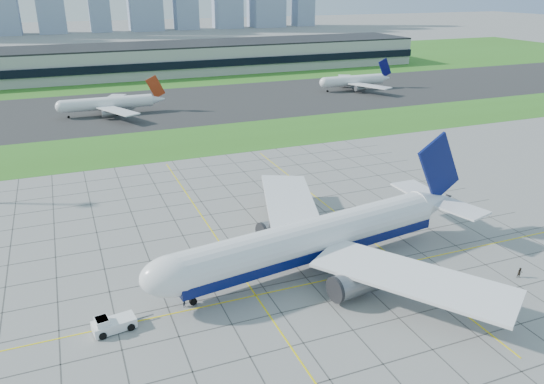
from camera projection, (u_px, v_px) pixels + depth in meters
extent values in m
plane|color=gray|center=(306.00, 278.00, 91.34)|extent=(1400.00, 1400.00, 0.00)
cube|color=#356E1F|center=(185.00, 142.00, 168.95)|extent=(700.00, 35.00, 0.04)
cube|color=#383838|center=(154.00, 107.00, 216.38)|extent=(700.00, 75.00, 0.04)
cube|color=#356E1F|center=(120.00, 69.00, 311.25)|extent=(700.00, 145.00, 0.04)
cube|color=#474744|center=(3.00, 306.00, 83.30)|extent=(0.18, 130.00, 0.02)
cube|color=#474744|center=(57.00, 296.00, 86.07)|extent=(0.18, 130.00, 0.02)
cube|color=#474744|center=(108.00, 286.00, 88.85)|extent=(0.18, 130.00, 0.02)
cube|color=#474744|center=(156.00, 277.00, 91.63)|extent=(0.18, 130.00, 0.02)
cube|color=#474744|center=(201.00, 268.00, 94.40)|extent=(0.18, 130.00, 0.02)
cube|color=#474744|center=(243.00, 260.00, 97.18)|extent=(0.18, 130.00, 0.02)
cube|color=#474744|center=(283.00, 252.00, 99.96)|extent=(0.18, 130.00, 0.02)
cube|color=#474744|center=(321.00, 245.00, 102.74)|extent=(0.18, 130.00, 0.02)
cube|color=#474744|center=(357.00, 238.00, 105.51)|extent=(0.18, 130.00, 0.02)
cube|color=#474744|center=(391.00, 231.00, 108.29)|extent=(0.18, 130.00, 0.02)
cube|color=#474744|center=(424.00, 225.00, 111.07)|extent=(0.18, 130.00, 0.02)
cube|color=#474744|center=(454.00, 219.00, 113.85)|extent=(0.18, 130.00, 0.02)
cube|color=#474744|center=(484.00, 214.00, 116.62)|extent=(0.18, 130.00, 0.02)
cube|color=#474744|center=(383.00, 364.00, 70.64)|extent=(110.00, 0.18, 0.02)
cube|color=#474744|center=(353.00, 330.00, 77.54)|extent=(110.00, 0.18, 0.02)
cube|color=#474744|center=(328.00, 302.00, 84.44)|extent=(110.00, 0.18, 0.02)
cube|color=#474744|center=(306.00, 278.00, 91.34)|extent=(110.00, 0.18, 0.02)
cube|color=#474744|center=(288.00, 257.00, 98.24)|extent=(110.00, 0.18, 0.02)
cube|color=#474744|center=(272.00, 239.00, 105.13)|extent=(110.00, 0.18, 0.02)
cube|color=#474744|center=(257.00, 223.00, 112.03)|extent=(110.00, 0.18, 0.02)
cube|color=#474744|center=(245.00, 209.00, 118.93)|extent=(110.00, 0.18, 0.02)
cube|color=#474744|center=(234.00, 197.00, 125.83)|extent=(110.00, 0.18, 0.02)
cube|color=#474744|center=(224.00, 186.00, 132.73)|extent=(110.00, 0.18, 0.02)
cube|color=#474744|center=(215.00, 175.00, 139.63)|extent=(110.00, 0.18, 0.02)
cube|color=#474744|center=(207.00, 166.00, 146.53)|extent=(110.00, 0.18, 0.02)
cube|color=yellow|center=(311.00, 283.00, 89.61)|extent=(120.00, 0.25, 0.03)
cube|color=yellow|center=(217.00, 239.00, 105.11)|extent=(0.25, 100.00, 0.03)
cube|color=yellow|center=(342.00, 217.00, 114.83)|extent=(0.25, 100.00, 0.03)
cube|color=#B7B7B2|center=(197.00, 58.00, 300.82)|extent=(260.00, 42.00, 15.00)
cube|color=black|center=(207.00, 64.00, 282.46)|extent=(260.00, 1.00, 4.00)
cube|color=black|center=(196.00, 44.00, 297.91)|extent=(260.00, 42.00, 0.80)
cylinder|color=white|center=(312.00, 237.00, 92.09)|extent=(51.11, 14.14, 6.61)
cube|color=#07114E|center=(312.00, 248.00, 92.86)|extent=(51.05, 13.70, 1.76)
ellipsoid|color=white|center=(174.00, 275.00, 80.11)|extent=(11.45, 8.12, 6.61)
cube|color=black|center=(158.00, 276.00, 78.76)|extent=(2.93, 3.85, 0.66)
cone|color=white|center=(433.00, 202.00, 105.77)|extent=(9.66, 7.53, 6.28)
cube|color=#07114E|center=(439.00, 167.00, 103.31)|extent=(11.96, 2.35, 14.07)
cube|color=white|center=(290.00, 202.00, 109.74)|extent=(18.69, 32.41, 1.07)
cube|color=white|center=(413.00, 278.00, 81.51)|extent=(25.71, 31.04, 1.07)
cylinder|color=slate|center=(278.00, 229.00, 102.57)|extent=(7.71, 5.21, 4.19)
cylinder|color=slate|center=(353.00, 284.00, 84.04)|extent=(7.71, 5.21, 4.19)
cylinder|color=gray|center=(193.00, 297.00, 83.16)|extent=(0.45, 0.45, 2.87)
cylinder|color=black|center=(193.00, 301.00, 83.46)|extent=(1.28, 0.73, 1.21)
cylinder|color=black|center=(325.00, 249.00, 99.53)|extent=(1.61, 1.52, 1.43)
cylinder|color=black|center=(348.00, 265.00, 93.88)|extent=(1.61, 1.52, 1.43)
cube|color=white|center=(114.00, 324.00, 77.33)|extent=(6.47, 3.74, 1.43)
cube|color=white|center=(102.00, 322.00, 76.18)|extent=(2.15, 2.49, 1.12)
cube|color=black|center=(102.00, 321.00, 76.10)|extent=(1.92, 2.26, 0.71)
cube|color=gray|center=(144.00, 317.00, 79.51)|extent=(3.05, 0.64, 0.18)
cylinder|color=black|center=(98.00, 326.00, 77.55)|extent=(1.18, 0.67, 1.12)
cylinder|color=black|center=(103.00, 336.00, 75.43)|extent=(1.18, 0.67, 1.12)
cylinder|color=black|center=(126.00, 318.00, 79.48)|extent=(1.18, 0.67, 1.12)
cylinder|color=black|center=(131.00, 327.00, 77.36)|extent=(1.18, 0.67, 1.12)
imported|color=black|center=(184.00, 302.00, 82.84)|extent=(0.71, 0.73, 1.69)
imported|color=#2A231C|center=(520.00, 273.00, 91.03)|extent=(1.05, 0.90, 1.89)
cylinder|color=white|center=(108.00, 103.00, 202.08)|extent=(33.16, 4.80, 4.80)
cube|color=#9A2B11|center=(155.00, 87.00, 206.63)|extent=(7.46, 0.40, 9.15)
cube|color=white|center=(111.00, 99.00, 212.66)|extent=(13.89, 20.66, 0.40)
cube|color=white|center=(118.00, 111.00, 193.69)|extent=(13.89, 20.66, 0.40)
cylinder|color=black|center=(116.00, 112.00, 206.41)|extent=(1.00, 1.00, 1.00)
cylinder|color=black|center=(117.00, 114.00, 202.61)|extent=(1.00, 1.00, 1.00)
cylinder|color=white|center=(353.00, 80.00, 248.94)|extent=(30.39, 4.80, 4.80)
cube|color=#08074F|center=(385.00, 68.00, 252.96)|extent=(7.46, 0.40, 9.15)
cube|color=white|center=(346.00, 78.00, 259.45)|extent=(13.89, 20.66, 0.40)
cube|color=white|center=(370.00, 86.00, 240.48)|extent=(13.89, 20.66, 0.40)
cylinder|color=black|center=(355.00, 88.00, 253.19)|extent=(1.00, 1.00, 1.00)
cylinder|color=black|center=(360.00, 89.00, 249.40)|extent=(1.00, 1.00, 1.00)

